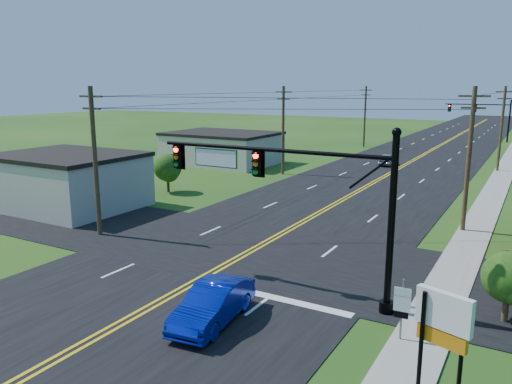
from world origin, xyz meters
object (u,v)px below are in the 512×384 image
Objects in this scene: route_sign at (402,306)px; stop_sign at (506,263)px; blue_car at (213,305)px; signal_mast_main at (289,187)px; signal_mast_far at (480,113)px.

route_sign reaches higher than stop_sign.
route_sign reaches higher than blue_car.
signal_mast_main and signal_mast_far have the same top height.
blue_car is 7.01m from route_sign.
signal_mast_far reaches higher than blue_car.
blue_car is at bearing -165.02° from route_sign.
signal_mast_far is 74.28m from route_sign.
signal_mast_far is at bearing 91.16° from route_sign.
route_sign is at bearing 11.45° from blue_car.
stop_sign is (2.94, 6.00, 0.20)m from route_sign.
signal_mast_main is 9.86m from stop_sign.
route_sign is at bearing -20.14° from signal_mast_main.
signal_mast_main is at bearing -90.08° from signal_mast_far.
stop_sign is at bearing 33.87° from blue_car.
blue_car is (-1.23, -76.18, -3.79)m from signal_mast_far.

